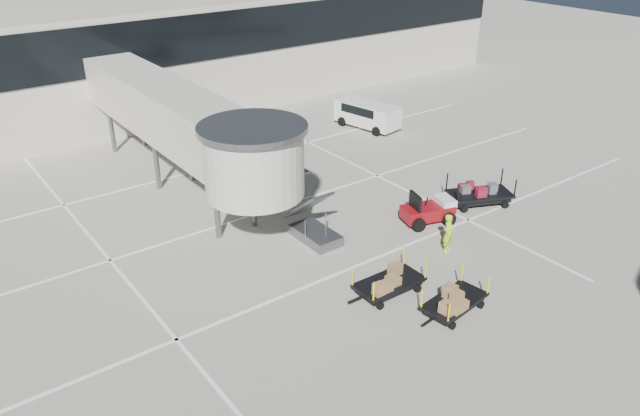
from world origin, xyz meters
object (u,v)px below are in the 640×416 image
at_px(baggage_tug, 429,211).
at_px(minivan, 366,113).
at_px(box_cart_near, 457,297).
at_px(box_cart_far, 389,283).
at_px(ground_worker, 449,233).
at_px(suitcase_cart, 479,195).

bearing_deg(baggage_tug, minivan, 77.81).
bearing_deg(minivan, box_cart_near, -131.91).
bearing_deg(box_cart_far, ground_worker, 12.84).
relative_size(suitcase_cart, box_cart_near, 1.17).
xyz_separation_m(baggage_tug, suitcase_cart, (3.59, -0.19, -0.05)).
bearing_deg(suitcase_cart, box_cart_near, -120.39).
relative_size(suitcase_cart, box_cart_far, 1.13).
relative_size(suitcase_cart, ground_worker, 2.19).
height_order(ground_worker, minivan, ground_worker).
xyz_separation_m(box_cart_near, minivan, (11.30, 18.86, 0.50)).
bearing_deg(baggage_tug, box_cart_far, -133.43).
height_order(baggage_tug, minivan, minivan).
distance_m(baggage_tug, box_cart_far, 6.84).
xyz_separation_m(box_cart_near, ground_worker, (3.13, 3.40, 0.37)).
xyz_separation_m(suitcase_cart, box_cart_near, (-8.07, -5.77, -0.01)).
xyz_separation_m(suitcase_cart, minivan, (3.23, 13.09, 0.49)).
distance_m(baggage_tug, minivan, 14.60).
bearing_deg(baggage_tug, suitcase_cart, 12.70).
height_order(box_cart_near, ground_worker, ground_worker).
relative_size(baggage_tug, box_cart_far, 0.78).
xyz_separation_m(baggage_tug, minivan, (6.82, 12.91, 0.44)).
distance_m(box_cart_far, minivan, 20.75).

